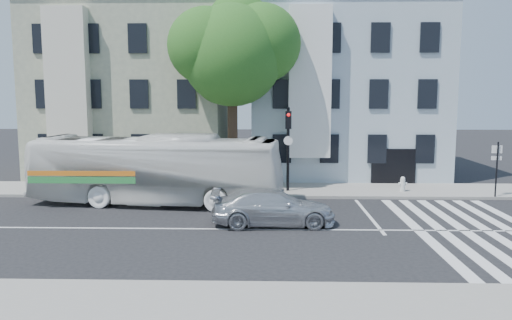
{
  "coord_description": "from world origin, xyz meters",
  "views": [
    {
      "loc": [
        2.05,
        -19.39,
        5.3
      ],
      "look_at": [
        1.46,
        3.07,
        2.4
      ],
      "focal_mm": 35.0,
      "sensor_mm": 36.0,
      "label": 1
    }
  ],
  "objects_px": {
    "bus": "(156,169)",
    "sedan": "(273,207)",
    "traffic_signal": "(288,138)",
    "fire_hydrant": "(403,184)"
  },
  "relations": [
    {
      "from": "traffic_signal",
      "to": "fire_hydrant",
      "type": "relative_size",
      "value": 5.76
    },
    {
      "from": "bus",
      "to": "fire_hydrant",
      "type": "bearing_deg",
      "value": -70.79
    },
    {
      "from": "bus",
      "to": "traffic_signal",
      "type": "xyz_separation_m",
      "value": [
        6.55,
        2.78,
        1.31
      ]
    },
    {
      "from": "bus",
      "to": "sedan",
      "type": "xyz_separation_m",
      "value": [
        5.7,
        -3.88,
        -0.98
      ]
    },
    {
      "from": "sedan",
      "to": "fire_hydrant",
      "type": "xyz_separation_m",
      "value": [
        7.08,
        6.7,
        -0.17
      ]
    },
    {
      "from": "sedan",
      "to": "traffic_signal",
      "type": "distance_m",
      "value": 7.1
    },
    {
      "from": "bus",
      "to": "traffic_signal",
      "type": "bearing_deg",
      "value": -60.21
    },
    {
      "from": "sedan",
      "to": "traffic_signal",
      "type": "height_order",
      "value": "traffic_signal"
    },
    {
      "from": "sedan",
      "to": "fire_hydrant",
      "type": "distance_m",
      "value": 9.75
    },
    {
      "from": "traffic_signal",
      "to": "sedan",
      "type": "bearing_deg",
      "value": -91.12
    }
  ]
}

